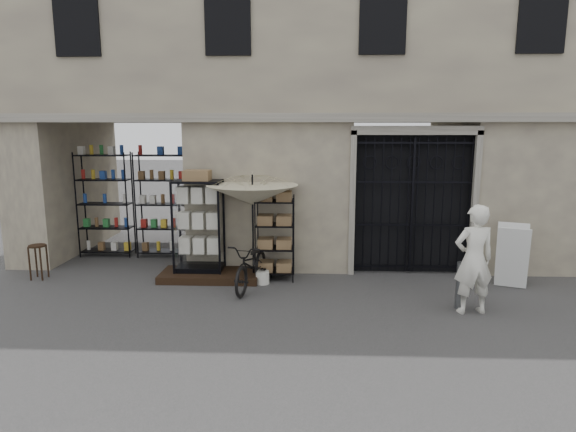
{
  "coord_description": "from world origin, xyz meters",
  "views": [
    {
      "loc": [
        -0.41,
        -7.84,
        3.02
      ],
      "look_at": [
        -0.8,
        1.4,
        1.35
      ],
      "focal_mm": 30.0,
      "sensor_mm": 36.0,
      "label": 1
    }
  ],
  "objects_px": {
    "market_umbrella": "(252,189)",
    "white_bucket": "(263,277)",
    "wire_rack": "(275,239)",
    "display_cabinet": "(199,231)",
    "bicycle": "(252,288)",
    "wooden_stool": "(38,261)",
    "easel_sign": "(512,256)",
    "steel_bollard": "(460,285)",
    "shopkeeper": "(470,312)"
  },
  "relations": [
    {
      "from": "display_cabinet",
      "to": "bicycle",
      "type": "xyz_separation_m",
      "value": [
        1.16,
        -0.63,
        -0.99
      ]
    },
    {
      "from": "display_cabinet",
      "to": "market_umbrella",
      "type": "bearing_deg",
      "value": 12.83
    },
    {
      "from": "bicycle",
      "to": "easel_sign",
      "type": "xyz_separation_m",
      "value": [
        5.01,
        0.27,
        0.62
      ]
    },
    {
      "from": "display_cabinet",
      "to": "market_umbrella",
      "type": "xyz_separation_m",
      "value": [
        1.13,
        -0.14,
        0.87
      ]
    },
    {
      "from": "display_cabinet",
      "to": "bicycle",
      "type": "bearing_deg",
      "value": -8.64
    },
    {
      "from": "display_cabinet",
      "to": "shopkeeper",
      "type": "xyz_separation_m",
      "value": [
        4.95,
        -1.75,
        -0.99
      ]
    },
    {
      "from": "wooden_stool",
      "to": "steel_bollard",
      "type": "bearing_deg",
      "value": -9.26
    },
    {
      "from": "wooden_stool",
      "to": "market_umbrella",
      "type": "bearing_deg",
      "value": 1.42
    },
    {
      "from": "white_bucket",
      "to": "wire_rack",
      "type": "bearing_deg",
      "value": 57.19
    },
    {
      "from": "display_cabinet",
      "to": "white_bucket",
      "type": "relative_size",
      "value": 7.54
    },
    {
      "from": "wire_rack",
      "to": "white_bucket",
      "type": "xyz_separation_m",
      "value": [
        -0.23,
        -0.35,
        -0.71
      ]
    },
    {
      "from": "market_umbrella",
      "to": "bicycle",
      "type": "relative_size",
      "value": 1.48
    },
    {
      "from": "wooden_stool",
      "to": "easel_sign",
      "type": "distance_m",
      "value": 9.43
    },
    {
      "from": "market_umbrella",
      "to": "bicycle",
      "type": "xyz_separation_m",
      "value": [
        0.03,
        -0.49,
        -1.86
      ]
    },
    {
      "from": "shopkeeper",
      "to": "white_bucket",
      "type": "bearing_deg",
      "value": -29.57
    },
    {
      "from": "shopkeeper",
      "to": "wooden_stool",
      "type": "bearing_deg",
      "value": -19.1
    },
    {
      "from": "wooden_stool",
      "to": "shopkeeper",
      "type": "height_order",
      "value": "wooden_stool"
    },
    {
      "from": "wire_rack",
      "to": "easel_sign",
      "type": "relative_size",
      "value": 1.43
    },
    {
      "from": "wire_rack",
      "to": "shopkeeper",
      "type": "distance_m",
      "value": 3.9
    },
    {
      "from": "market_umbrella",
      "to": "white_bucket",
      "type": "distance_m",
      "value": 1.75
    },
    {
      "from": "white_bucket",
      "to": "easel_sign",
      "type": "xyz_separation_m",
      "value": [
        4.83,
        0.01,
        0.49
      ]
    },
    {
      "from": "white_bucket",
      "to": "market_umbrella",
      "type": "bearing_deg",
      "value": 131.4
    },
    {
      "from": "easel_sign",
      "to": "wire_rack",
      "type": "bearing_deg",
      "value": -163.34
    },
    {
      "from": "white_bucket",
      "to": "wooden_stool",
      "type": "xyz_separation_m",
      "value": [
        -4.6,
        0.13,
        0.24
      ]
    },
    {
      "from": "easel_sign",
      "to": "bicycle",
      "type": "bearing_deg",
      "value": -156.11
    },
    {
      "from": "wire_rack",
      "to": "white_bucket",
      "type": "height_order",
      "value": "wire_rack"
    },
    {
      "from": "wooden_stool",
      "to": "bicycle",
      "type": "bearing_deg",
      "value": -4.91
    },
    {
      "from": "wooden_stool",
      "to": "easel_sign",
      "type": "xyz_separation_m",
      "value": [
        9.43,
        -0.11,
        0.25
      ]
    },
    {
      "from": "white_bucket",
      "to": "bicycle",
      "type": "distance_m",
      "value": 0.34
    },
    {
      "from": "market_umbrella",
      "to": "wooden_stool",
      "type": "distance_m",
      "value": 4.64
    },
    {
      "from": "market_umbrella",
      "to": "white_bucket",
      "type": "xyz_separation_m",
      "value": [
        0.21,
        -0.24,
        -1.73
      ]
    },
    {
      "from": "wire_rack",
      "to": "market_umbrella",
      "type": "relative_size",
      "value": 0.66
    },
    {
      "from": "white_bucket",
      "to": "bicycle",
      "type": "height_order",
      "value": "bicycle"
    },
    {
      "from": "bicycle",
      "to": "steel_bollard",
      "type": "xyz_separation_m",
      "value": [
        3.67,
        -0.94,
        0.41
      ]
    },
    {
      "from": "shopkeeper",
      "to": "easel_sign",
      "type": "bearing_deg",
      "value": -139.82
    },
    {
      "from": "steel_bollard",
      "to": "shopkeeper",
      "type": "distance_m",
      "value": 0.46
    },
    {
      "from": "white_bucket",
      "to": "steel_bollard",
      "type": "relative_size",
      "value": 0.33
    },
    {
      "from": "market_umbrella",
      "to": "shopkeeper",
      "type": "height_order",
      "value": "market_umbrella"
    },
    {
      "from": "market_umbrella",
      "to": "white_bucket",
      "type": "height_order",
      "value": "market_umbrella"
    },
    {
      "from": "display_cabinet",
      "to": "white_bucket",
      "type": "bearing_deg",
      "value": 4.2
    },
    {
      "from": "wooden_stool",
      "to": "wire_rack",
      "type": "bearing_deg",
      "value": 2.64
    },
    {
      "from": "market_umbrella",
      "to": "shopkeeper",
      "type": "relative_size",
      "value": 1.41
    },
    {
      "from": "wire_rack",
      "to": "display_cabinet",
      "type": "bearing_deg",
      "value": -179.66
    },
    {
      "from": "market_umbrella",
      "to": "wooden_stool",
      "type": "height_order",
      "value": "market_umbrella"
    },
    {
      "from": "shopkeeper",
      "to": "bicycle",
      "type": "bearing_deg",
      "value": -25.22
    },
    {
      "from": "wooden_stool",
      "to": "easel_sign",
      "type": "height_order",
      "value": "easel_sign"
    },
    {
      "from": "steel_bollard",
      "to": "bicycle",
      "type": "bearing_deg",
      "value": 165.63
    },
    {
      "from": "display_cabinet",
      "to": "shopkeeper",
      "type": "relative_size",
      "value": 1.1
    },
    {
      "from": "market_umbrella",
      "to": "bicycle",
      "type": "distance_m",
      "value": 1.92
    },
    {
      "from": "market_umbrella",
      "to": "shopkeeper",
      "type": "distance_m",
      "value": 4.55
    }
  ]
}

